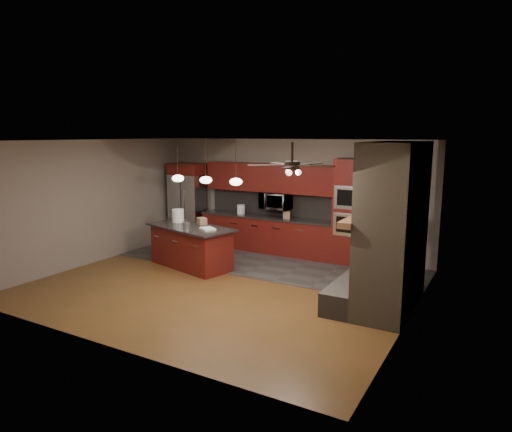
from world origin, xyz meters
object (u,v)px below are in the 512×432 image
Objects in this scene: white_bucket at (178,216)px; cardboard_box at (202,221)px; oven_tower at (353,212)px; kitchen_island at (191,246)px; counter_bucket at (241,209)px; paint_tray at (208,229)px; counter_box at (287,215)px; paint_can at (187,225)px; refrigerator at (189,203)px; microwave at (276,201)px.

white_bucket is 0.64m from cardboard_box.
cardboard_box is at bearing -150.15° from oven_tower.
oven_tower reaches higher than kitchen_island.
oven_tower is at bearing -0.14° from counter_bucket.
paint_tray is 2.24m from counter_box.
paint_can is 2.17m from counter_bucket.
refrigerator is 1.60m from counter_bucket.
kitchen_island is at bearing -25.93° from white_bucket.
cardboard_box reaches higher than paint_can.
oven_tower is 3.25× the size of microwave.
microwave is at bearing 147.62° from counter_box.
white_bucket is (-0.55, 0.27, 0.60)m from kitchen_island.
oven_tower reaches higher than counter_bucket.
microwave reaches higher than paint_tray.
paint_can is 0.96× the size of counter_box.
white_bucket is 1.28× the size of cardboard_box.
oven_tower is at bearing 48.05° from kitchen_island.
paint_can is 0.52m from paint_tray.
paint_tray is at bearing -139.95° from oven_tower.
refrigerator is 11.91× the size of counter_box.
refrigerator reaches higher than white_bucket.
counter_box is (1.39, 2.12, 0.01)m from paint_can.
white_bucket reaches higher than counter_box.
refrigerator reaches higher than paint_can.
refrigerator is at bearing 168.13° from cardboard_box.
microwave is at bearing 77.49° from kitchen_island.
oven_tower is 10.25× the size of counter_bucket.
counter_box is at bearing -2.16° from counter_bucket.
paint_tray is (1.08, -0.36, -0.13)m from white_bucket.
microwave is 2.02m from cardboard_box.
paint_tray is at bearing 7.10° from paint_can.
paint_can is at bearing -53.70° from refrigerator.
paint_tray is (0.53, -0.09, 0.47)m from kitchen_island.
oven_tower is at bearing 63.28° from cardboard_box.
paint_can is (-3.01, -2.17, -0.21)m from oven_tower.
oven_tower is 4.55m from refrigerator.
paint_tray is at bearing -77.94° from counter_bucket.
cardboard_box is (-0.97, -1.75, -0.31)m from microwave.
white_bucket is 2.59m from counter_box.
counter_bucket is (1.60, 0.08, -0.06)m from refrigerator.
counter_box is at bearing 0.61° from refrigerator.
kitchen_island is at bearing -116.89° from microwave.
microwave reaches higher than kitchen_island.
paint_tray is at bearing -103.66° from microwave.
oven_tower is 8.05× the size of white_bucket.
kitchen_island is at bearing -92.16° from counter_bucket.
counter_bucket is at bearing 132.76° from paint_tray.
cardboard_box is (0.08, 0.32, 0.53)m from kitchen_island.
paint_can is at bearing -144.29° from oven_tower.
counter_box reaches higher than paint_can.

